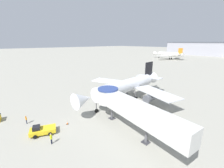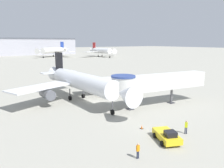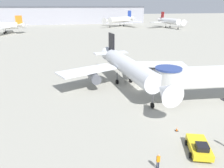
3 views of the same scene
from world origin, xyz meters
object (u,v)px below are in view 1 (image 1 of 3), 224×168
at_px(pushback_tug_yellow, 42,130).
at_px(traffic_cone_starboard_wing, 156,116).
at_px(traffic_cone_near_nose, 67,123).
at_px(ground_crew_wing_walker, 26,119).
at_px(main_airplane, 127,86).
at_px(ground_crew_marshaller, 51,138).
at_px(jet_bridge, 129,107).
at_px(background_jet_orange_tail, 169,54).

distance_m(pushback_tug_yellow, traffic_cone_starboard_wing, 21.65).
relative_size(traffic_cone_near_nose, ground_crew_wing_walker, 0.36).
bearing_deg(traffic_cone_starboard_wing, main_airplane, 166.58).
xyz_separation_m(pushback_tug_yellow, ground_crew_marshaller, (3.63, 0.17, 0.33)).
height_order(jet_bridge, ground_crew_marshaller, jet_bridge).
xyz_separation_m(traffic_cone_near_nose, traffic_cone_starboard_wing, (9.72, 14.86, 0.03)).
bearing_deg(traffic_cone_near_nose, background_jet_orange_tail, 109.79).
relative_size(jet_bridge, ground_crew_marshaller, 11.09).
height_order(traffic_cone_near_nose, traffic_cone_starboard_wing, traffic_cone_starboard_wing).
xyz_separation_m(pushback_tug_yellow, background_jet_orange_tail, (-42.79, 123.36, 3.68)).
bearing_deg(traffic_cone_starboard_wing, traffic_cone_near_nose, -123.19).
height_order(main_airplane, ground_crew_marshaller, main_airplane).
height_order(main_airplane, traffic_cone_near_nose, main_airplane).
height_order(traffic_cone_starboard_wing, ground_crew_marshaller, ground_crew_marshaller).
bearing_deg(ground_crew_wing_walker, background_jet_orange_tail, 106.35).
relative_size(pushback_tug_yellow, traffic_cone_near_nose, 7.49).
distance_m(main_airplane, ground_crew_wing_walker, 23.63).
bearing_deg(pushback_tug_yellow, background_jet_orange_tail, 130.75).
bearing_deg(jet_bridge, ground_crew_marshaller, -107.72).
height_order(jet_bridge, ground_crew_wing_walker, jet_bridge).
height_order(pushback_tug_yellow, ground_crew_marshaller, ground_crew_marshaller).
relative_size(traffic_cone_starboard_wing, ground_crew_wing_walker, 0.39).
relative_size(ground_crew_marshaller, ground_crew_wing_walker, 1.06).
bearing_deg(background_jet_orange_tail, pushback_tug_yellow, 23.68).
xyz_separation_m(jet_bridge, ground_crew_marshaller, (-5.31, -11.41, -3.37)).
relative_size(main_airplane, pushback_tug_yellow, 6.32).
xyz_separation_m(main_airplane, ground_crew_wing_walker, (-4.60, -22.99, -2.94)).
xyz_separation_m(main_airplane, background_jet_orange_tail, (-41.99, 101.51, 0.47)).
distance_m(main_airplane, ground_crew_marshaller, 22.32).
distance_m(traffic_cone_starboard_wing, background_jet_orange_tail, 116.59).
xyz_separation_m(main_airplane, jet_bridge, (9.74, -10.28, 0.48)).
relative_size(traffic_cone_near_nose, traffic_cone_starboard_wing, 0.92).
bearing_deg(background_jet_orange_tail, traffic_cone_starboard_wing, 31.33).
bearing_deg(jet_bridge, background_jet_orange_tail, 122.07).
height_order(traffic_cone_near_nose, background_jet_orange_tail, background_jet_orange_tail).
height_order(pushback_tug_yellow, ground_crew_wing_walker, ground_crew_wing_walker).
xyz_separation_m(main_airplane, pushback_tug_yellow, (0.81, -21.85, -3.21)).
bearing_deg(ground_crew_wing_walker, traffic_cone_near_nose, 45.80).
xyz_separation_m(ground_crew_marshaller, background_jet_orange_tail, (-46.42, 123.19, 3.35)).
distance_m(ground_crew_marshaller, ground_crew_wing_walker, 9.13).
relative_size(traffic_cone_starboard_wing, background_jet_orange_tail, 0.02).
relative_size(traffic_cone_starboard_wing, ground_crew_marshaller, 0.37).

